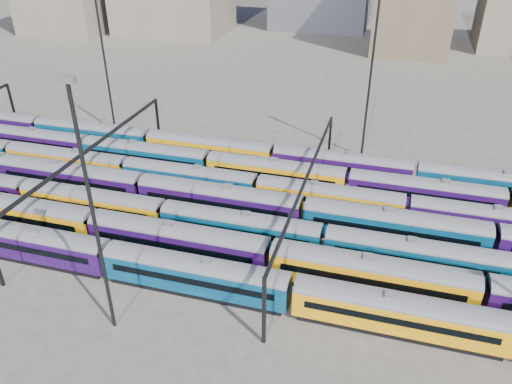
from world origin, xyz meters
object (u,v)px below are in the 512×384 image
(rake_2, at_px, (92,201))
(mast_2, at_px, (92,207))
(rake_0, at_px, (107,255))
(rake_1, at_px, (178,238))

(rake_2, relative_size, mast_2, 5.60)
(rake_0, xyz_separation_m, rake_2, (-8.17, 10.00, -0.07))
(rake_2, distance_m, mast_2, 24.02)
(rake_0, distance_m, rake_1, 8.06)
(rake_1, height_order, mast_2, mast_2)
(rake_1, relative_size, rake_2, 1.08)
(rake_0, distance_m, mast_2, 13.98)
(rake_1, bearing_deg, mast_2, -98.75)
(mast_2, bearing_deg, rake_2, 126.63)
(rake_0, xyz_separation_m, mast_2, (4.47, -7.00, 11.25))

